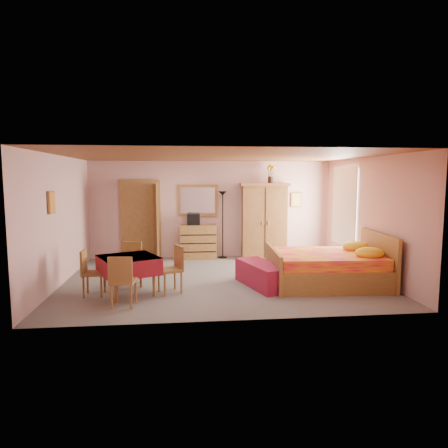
{
  "coord_description": "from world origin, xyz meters",
  "views": [
    {
      "loc": [
        -0.83,
        -8.28,
        2.15
      ],
      "look_at": [
        0.1,
        0.3,
        1.15
      ],
      "focal_mm": 32.0,
      "sensor_mm": 36.0,
      "label": 1
    }
  ],
  "objects": [
    {
      "name": "chest_of_drawers",
      "position": [
        -0.38,
        2.26,
        0.45
      ],
      "size": [
        0.97,
        0.5,
        0.91
      ],
      "primitive_type": "cube",
      "rotation": [
        0.0,
        0.0,
        -0.02
      ],
      "color": "#9F6F35",
      "rests_on": "floor"
    },
    {
      "name": "chair_north",
      "position": [
        -1.87,
        -0.23,
        0.43
      ],
      "size": [
        0.47,
        0.47,
        0.85
      ],
      "primitive_type": "cube",
      "rotation": [
        0.0,
        0.0,
        2.9
      ],
      "color": "olive",
      "rests_on": "floor"
    },
    {
      "name": "chair_south",
      "position": [
        -1.81,
        -1.6,
        0.44
      ],
      "size": [
        0.44,
        0.44,
        0.88
      ],
      "primitive_type": "cube",
      "rotation": [
        0.0,
        0.0,
        -0.12
      ],
      "color": "#A46937",
      "rests_on": "floor"
    },
    {
      "name": "wall_back",
      "position": [
        0.0,
        2.5,
        1.3
      ],
      "size": [
        6.5,
        0.1,
        2.6
      ],
      "primitive_type": "cube",
      "color": "#C79590",
      "rests_on": "floor"
    },
    {
      "name": "stereo",
      "position": [
        -0.5,
        2.3,
        1.06
      ],
      "size": [
        0.34,
        0.26,
        0.3
      ],
      "primitive_type": "cube",
      "rotation": [
        0.0,
        0.0,
        0.07
      ],
      "color": "black",
      "rests_on": "chest_of_drawers"
    },
    {
      "name": "ceiling",
      "position": [
        0.0,
        0.0,
        2.6
      ],
      "size": [
        6.5,
        6.5,
        0.0
      ],
      "primitive_type": "plane",
      "rotation": [
        3.14,
        0.0,
        0.0
      ],
      "color": "brown",
      "rests_on": "wall_back"
    },
    {
      "name": "dining_table",
      "position": [
        -1.8,
        -0.93,
        0.36
      ],
      "size": [
        1.29,
        1.29,
        0.71
      ],
      "primitive_type": "cube",
      "rotation": [
        0.0,
        0.0,
        0.43
      ],
      "color": "maroon",
      "rests_on": "floor"
    },
    {
      "name": "bench",
      "position": [
        0.75,
        -0.66,
        0.23
      ],
      "size": [
        0.9,
        1.49,
        0.47
      ],
      "primitive_type": "cube",
      "rotation": [
        0.0,
        0.0,
        0.29
      ],
      "color": "maroon",
      "rests_on": "floor"
    },
    {
      "name": "wall_mirror",
      "position": [
        -0.38,
        2.47,
        1.55
      ],
      "size": [
        1.07,
        0.11,
        0.84
      ],
      "primitive_type": "cube",
      "rotation": [
        0.0,
        0.0,
        -0.05
      ],
      "color": "silver",
      "rests_on": "wall_back"
    },
    {
      "name": "floor_lamp",
      "position": [
        0.28,
        2.27,
        0.9
      ],
      "size": [
        0.27,
        0.27,
        1.8
      ],
      "primitive_type": "cube",
      "rotation": [
        0.0,
        0.0,
        0.18
      ],
      "color": "black",
      "rests_on": "floor"
    },
    {
      "name": "chair_west",
      "position": [
        -2.43,
        -0.92,
        0.42
      ],
      "size": [
        0.39,
        0.39,
        0.85
      ],
      "primitive_type": "cube",
      "rotation": [
        0.0,
        0.0,
        -1.58
      ],
      "color": "brown",
      "rests_on": "floor"
    },
    {
      "name": "window",
      "position": [
        3.21,
        1.2,
        1.45
      ],
      "size": [
        0.08,
        1.4,
        1.95
      ],
      "primitive_type": "cube",
      "color": "white",
      "rests_on": "wall_right"
    },
    {
      "name": "sunflower_vase",
      "position": [
        1.56,
        2.21,
        2.26
      ],
      "size": [
        0.21,
        0.21,
        0.49
      ],
      "primitive_type": "cube",
      "rotation": [
        0.0,
        0.0,
        -0.08
      ],
      "color": "yellow",
      "rests_on": "wardrobe"
    },
    {
      "name": "floor",
      "position": [
        0.0,
        0.0,
        0.0
      ],
      "size": [
        6.5,
        6.5,
        0.0
      ],
      "primitive_type": "plane",
      "color": "slate",
      "rests_on": "ground"
    },
    {
      "name": "picture_back",
      "position": [
        2.35,
        2.47,
        1.55
      ],
      "size": [
        0.3,
        0.04,
        0.4
      ],
      "primitive_type": "cube",
      "color": "#D8BF59",
      "rests_on": "wall_back"
    },
    {
      "name": "wall_front",
      "position": [
        0.0,
        -2.5,
        1.3
      ],
      "size": [
        6.5,
        0.1,
        2.6
      ],
      "primitive_type": "cube",
      "color": "#C79590",
      "rests_on": "floor"
    },
    {
      "name": "picture_left",
      "position": [
        -3.22,
        -0.6,
        1.7
      ],
      "size": [
        0.04,
        0.32,
        0.42
      ],
      "primitive_type": "cube",
      "color": "orange",
      "rests_on": "wall_left"
    },
    {
      "name": "wardrobe",
      "position": [
        1.38,
        2.17,
        1.01
      ],
      "size": [
        1.33,
        0.76,
        2.01
      ],
      "primitive_type": "cube",
      "rotation": [
        0.0,
        0.0,
        -0.08
      ],
      "color": "brown",
      "rests_on": "floor"
    },
    {
      "name": "chair_east",
      "position": [
        -1.05,
        -0.89,
        0.44
      ],
      "size": [
        0.53,
        0.53,
        0.89
      ],
      "primitive_type": "cube",
      "rotation": [
        0.0,
        0.0,
        1.96
      ],
      "color": "#A17236",
      "rests_on": "floor"
    },
    {
      "name": "wall_left",
      "position": [
        -3.25,
        0.0,
        1.3
      ],
      "size": [
        0.1,
        5.0,
        2.6
      ],
      "primitive_type": "cube",
      "color": "#C79590",
      "rests_on": "floor"
    },
    {
      "name": "bed",
      "position": [
        2.09,
        -0.61,
        0.52
      ],
      "size": [
        2.38,
        1.93,
        1.05
      ],
      "primitive_type": "cube",
      "rotation": [
        0.0,
        0.0,
        -0.07
      ],
      "color": "red",
      "rests_on": "floor"
    },
    {
      "name": "doorway",
      "position": [
        -1.9,
        2.47,
        1.02
      ],
      "size": [
        1.06,
        0.12,
        2.15
      ],
      "primitive_type": "cube",
      "color": "#9E6B35",
      "rests_on": "floor"
    },
    {
      "name": "wall_right",
      "position": [
        3.25,
        0.0,
        1.3
      ],
      "size": [
        0.1,
        5.0,
        2.6
      ],
      "primitive_type": "cube",
      "color": "#C79590",
      "rests_on": "floor"
    }
  ]
}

